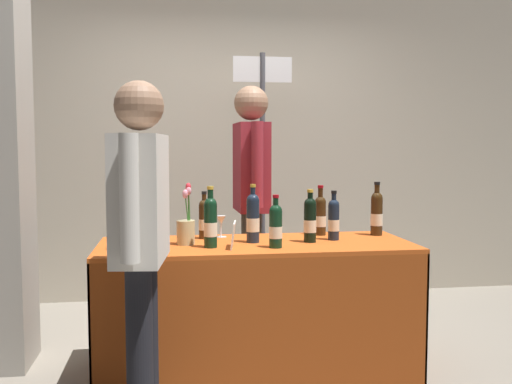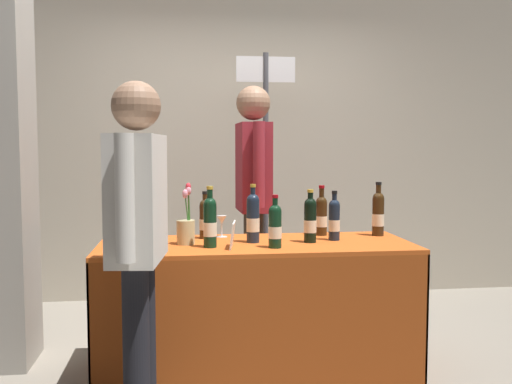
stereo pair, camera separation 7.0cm
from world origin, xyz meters
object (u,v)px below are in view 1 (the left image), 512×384
object	(u,v)px
wine_glass_mid	(118,233)
booth_signpost	(262,154)
vendor_presenter	(251,184)
display_bottle_0	(320,215)
wine_glass_near_vendor	(221,221)
featured_wine_bottle	(377,213)
tasting_table	(256,282)
flower_vase	(186,228)
taster_foreground_right	(141,224)

from	to	relation	value
wine_glass_mid	booth_signpost	size ratio (longest dim) A/B	0.06
wine_glass_mid	booth_signpost	world-z (taller)	booth_signpost
vendor_presenter	booth_signpost	distance (m)	0.54
display_bottle_0	booth_signpost	xyz separation A→B (m)	(-0.22, 0.96, 0.38)
wine_glass_near_vendor	featured_wine_bottle	bearing A→B (deg)	-3.83
vendor_presenter	display_bottle_0	bearing A→B (deg)	36.15
booth_signpost	display_bottle_0	bearing A→B (deg)	-77.04
wine_glass_near_vendor	booth_signpost	size ratio (longest dim) A/B	0.07
featured_wine_bottle	booth_signpost	distance (m)	1.23
tasting_table	featured_wine_bottle	world-z (taller)	featured_wine_bottle
wine_glass_near_vendor	vendor_presenter	distance (m)	0.58
tasting_table	featured_wine_bottle	bearing A→B (deg)	12.44
flower_vase	taster_foreground_right	bearing A→B (deg)	-108.50
tasting_table	booth_signpost	bearing A→B (deg)	79.18
wine_glass_near_vendor	taster_foreground_right	xyz separation A→B (m)	(-0.44, -0.90, 0.11)
tasting_table	flower_vase	bearing A→B (deg)	-179.82
taster_foreground_right	booth_signpost	size ratio (longest dim) A/B	0.79
featured_wine_bottle	taster_foreground_right	xyz separation A→B (m)	(-1.43, -0.84, 0.07)
wine_glass_mid	flower_vase	distance (m)	0.39
vendor_presenter	wine_glass_near_vendor	bearing A→B (deg)	-29.61
featured_wine_bottle	flower_vase	bearing A→B (deg)	-171.62
flower_vase	vendor_presenter	xyz separation A→B (m)	(0.48, 0.73, 0.20)
vendor_presenter	taster_foreground_right	xyz separation A→B (m)	(-0.70, -1.39, -0.08)
flower_vase	taster_foreground_right	world-z (taller)	taster_foreground_right
wine_glass_near_vendor	booth_signpost	xyz separation A→B (m)	(0.42, 0.96, 0.41)
wine_glass_mid	flower_vase	xyz separation A→B (m)	(0.37, 0.10, 0.01)
wine_glass_near_vendor	tasting_table	bearing A→B (deg)	-52.70
featured_wine_bottle	wine_glass_mid	bearing A→B (deg)	-170.04
featured_wine_bottle	vendor_presenter	xyz separation A→B (m)	(-0.73, 0.55, 0.15)
display_bottle_0	taster_foreground_right	distance (m)	1.41
vendor_presenter	featured_wine_bottle	bearing A→B (deg)	51.57
featured_wine_bottle	taster_foreground_right	world-z (taller)	taster_foreground_right
taster_foreground_right	booth_signpost	world-z (taller)	booth_signpost
wine_glass_near_vendor	booth_signpost	bearing A→B (deg)	66.54
display_bottle_0	wine_glass_near_vendor	size ratio (longest dim) A/B	2.37
wine_glass_near_vendor	flower_vase	xyz separation A→B (m)	(-0.22, -0.25, -0.00)
featured_wine_bottle	tasting_table	bearing A→B (deg)	-167.56
featured_wine_bottle	vendor_presenter	world-z (taller)	vendor_presenter
display_bottle_0	wine_glass_near_vendor	bearing A→B (deg)	179.45
vendor_presenter	taster_foreground_right	bearing A→B (deg)	-28.31
display_bottle_0	flower_vase	xyz separation A→B (m)	(-0.86, -0.24, -0.04)
wine_glass_near_vendor	vendor_presenter	bearing A→B (deg)	61.86
wine_glass_near_vendor	wine_glass_mid	size ratio (longest dim) A/B	1.11
wine_glass_mid	flower_vase	world-z (taller)	flower_vase
featured_wine_bottle	wine_glass_mid	distance (m)	1.61
flower_vase	taster_foreground_right	distance (m)	0.70
taster_foreground_right	booth_signpost	bearing A→B (deg)	-18.57
tasting_table	wine_glass_near_vendor	distance (m)	0.46
display_bottle_0	taster_foreground_right	size ratio (longest dim) A/B	0.20
wine_glass_mid	wine_glass_near_vendor	bearing A→B (deg)	30.03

